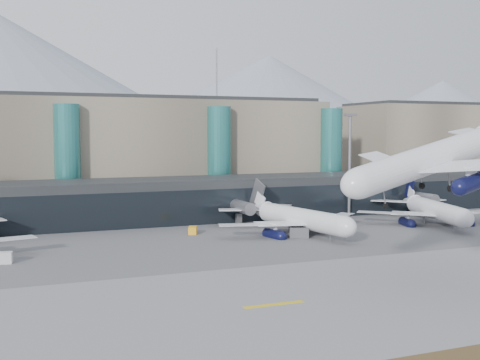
% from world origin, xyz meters
% --- Properties ---
extents(ground, '(900.00, 900.00, 0.00)m').
position_xyz_m(ground, '(0.00, 0.00, 0.00)').
color(ground, '#515154').
rests_on(ground, ground).
extents(runway_strip, '(400.00, 40.00, 0.04)m').
position_xyz_m(runway_strip, '(0.00, -15.00, 0.02)').
color(runway_strip, slate).
rests_on(runway_strip, ground).
extents(runway_markings, '(128.00, 1.00, 0.02)m').
position_xyz_m(runway_markings, '(-0.00, -15.00, 0.05)').
color(runway_markings, gold).
rests_on(runway_markings, ground).
extents(concourse, '(170.00, 27.00, 10.00)m').
position_xyz_m(concourse, '(-0.02, 57.73, 4.97)').
color(concourse, black).
rests_on(concourse, ground).
extents(terminal_main, '(130.00, 30.00, 31.00)m').
position_xyz_m(terminal_main, '(-25.00, 90.00, 15.44)').
color(terminal_main, gray).
rests_on(terminal_main, ground).
extents(terminal_east, '(70.00, 30.00, 31.00)m').
position_xyz_m(terminal_east, '(95.00, 90.00, 15.44)').
color(terminal_east, gray).
rests_on(terminal_east, ground).
extents(teal_towers, '(116.40, 19.40, 46.00)m').
position_xyz_m(teal_towers, '(-14.99, 74.01, 14.01)').
color(teal_towers, '#297471').
rests_on(teal_towers, ground).
extents(mountain_ridge, '(910.00, 400.00, 110.00)m').
position_xyz_m(mountain_ridge, '(15.97, 380.00, 45.74)').
color(mountain_ridge, gray).
rests_on(mountain_ridge, ground).
extents(lightmast_mid, '(3.00, 1.20, 25.60)m').
position_xyz_m(lightmast_mid, '(30.00, 48.00, 14.42)').
color(lightmast_mid, slate).
rests_on(lightmast_mid, ground).
extents(hero_jet, '(35.87, 35.50, 11.59)m').
position_xyz_m(hero_jet, '(6.64, -13.27, 18.76)').
color(hero_jet, silver).
rests_on(hero_jet, ground).
extents(jet_parked_mid, '(36.28, 36.78, 11.87)m').
position_xyz_m(jet_parked_mid, '(6.13, 32.47, 4.49)').
color(jet_parked_mid, silver).
rests_on(jet_parked_mid, ground).
extents(jet_parked_right, '(35.34, 36.86, 11.83)m').
position_xyz_m(jet_parked_right, '(42.20, 32.43, 4.47)').
color(jet_parked_right, silver).
rests_on(jet_parked_right, ground).
extents(veh_a, '(3.47, 2.28, 1.82)m').
position_xyz_m(veh_a, '(-50.76, 22.22, 0.91)').
color(veh_a, silver).
rests_on(veh_a, ground).
extents(veh_b, '(2.54, 3.09, 1.54)m').
position_xyz_m(veh_b, '(-13.86, 37.96, 0.77)').
color(veh_b, '#F2A71C').
rests_on(veh_b, ground).
extents(veh_c, '(4.27, 3.60, 2.10)m').
position_xyz_m(veh_c, '(4.66, 25.84, 1.05)').
color(veh_c, '#49494E').
rests_on(veh_c, ground).
extents(veh_d, '(3.28, 3.27, 1.72)m').
position_xyz_m(veh_d, '(49.83, 40.00, 0.86)').
color(veh_d, silver).
rests_on(veh_d, ground).
extents(veh_g, '(2.59, 2.52, 1.33)m').
position_xyz_m(veh_g, '(15.76, 34.31, 0.67)').
color(veh_g, silver).
rests_on(veh_g, ground).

